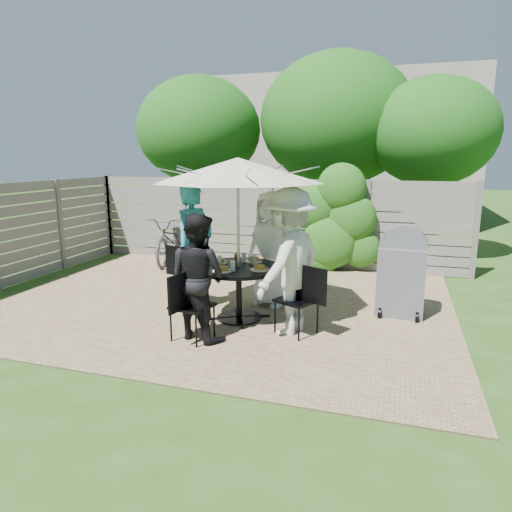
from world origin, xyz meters
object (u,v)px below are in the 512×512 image
(plate_left, at_px, (219,261))
(glass_front, at_px, (233,266))
(person_front, at_px, (198,277))
(syrup_jug, at_px, (237,260))
(chair_right, at_px, (297,314))
(glass_back, at_px, (244,257))
(person_back, at_px, (272,249))
(plate_front, at_px, (222,270))
(glass_left, at_px, (220,260))
(chair_left, at_px, (189,289))
(person_right, at_px, (289,262))
(coffee_cup, at_px, (254,260))
(umbrella, at_px, (238,170))
(person_left, at_px, (195,247))
(plate_back, at_px, (254,260))
(plate_right, at_px, (260,268))
(bbq_grill, at_px, (402,275))
(bicycle, at_px, (172,239))
(patio_table, at_px, (239,283))
(chair_back, at_px, (276,286))
(chair_front, at_px, (192,320))

(plate_left, relative_size, glass_front, 1.86)
(person_front, height_order, syrup_jug, person_front)
(chair_right, bearing_deg, glass_back, -5.93)
(person_back, distance_m, person_front, 1.66)
(plate_front, height_order, glass_left, glass_left)
(glass_left, bearing_deg, chair_left, 153.42)
(person_right, distance_m, coffee_cup, 0.77)
(umbrella, bearing_deg, person_front, -108.27)
(glass_left, bearing_deg, person_front, -88.58)
(person_left, distance_m, glass_left, 0.59)
(person_front, relative_size, plate_front, 6.23)
(person_front, xyz_separation_m, plate_front, (0.15, 0.45, -0.00))
(person_right, bearing_deg, plate_front, -66.55)
(umbrella, xyz_separation_m, plate_back, (0.11, 0.34, -1.30))
(person_back, bearing_deg, glass_left, -105.52)
(plate_right, xyz_separation_m, glass_left, (-0.62, 0.09, 0.05))
(syrup_jug, distance_m, coffee_cup, 0.23)
(person_back, relative_size, chair_left, 1.90)
(person_right, relative_size, plate_right, 7.37)
(plate_right, relative_size, bbq_grill, 0.19)
(plate_back, distance_m, bbq_grill, 2.15)
(chair_left, bearing_deg, umbrella, -6.29)
(glass_back, bearing_deg, person_front, -102.78)
(plate_back, xyz_separation_m, plate_right, (0.23, -0.45, 0.00))
(person_left, bearing_deg, chair_left, 90.75)
(plate_back, xyz_separation_m, bicycle, (-2.75, 2.68, -0.29))
(patio_table, distance_m, coffee_cup, 0.38)
(umbrella, relative_size, person_left, 1.54)
(glass_front, bearing_deg, chair_back, 76.55)
(plate_right, bearing_deg, chair_left, 161.80)
(person_front, bearing_deg, person_left, -45.00)
(plate_front, relative_size, plate_right, 1.00)
(chair_left, relative_size, chair_front, 1.01)
(chair_back, xyz_separation_m, glass_left, (-0.58, -0.93, 0.59))
(bicycle, bearing_deg, plate_left, -62.59)
(glass_back, relative_size, glass_front, 1.00)
(patio_table, height_order, person_back, person_back)
(coffee_cup, bearing_deg, umbrella, -132.72)
(umbrella, relative_size, plate_left, 11.40)
(chair_right, bearing_deg, chair_front, 52.79)
(syrup_jug, xyz_separation_m, coffee_cup, (0.21, 0.11, -0.02))
(bbq_grill, bearing_deg, glass_back, -161.84)
(plate_left, bearing_deg, umbrella, -18.27)
(umbrella, xyz_separation_m, chair_right, (0.92, -0.30, -1.82))
(patio_table, distance_m, chair_front, 1.00)
(person_back, distance_m, plate_right, 0.91)
(plate_front, bearing_deg, person_right, 5.17)
(bicycle, bearing_deg, glass_left, -63.07)
(chair_left, relative_size, glass_front, 6.73)
(plate_front, xyz_separation_m, glass_back, (0.09, 0.62, 0.05))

